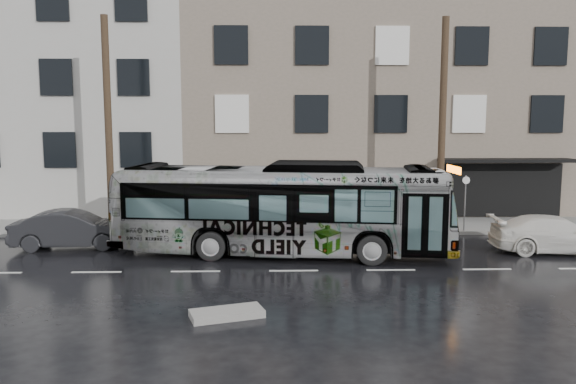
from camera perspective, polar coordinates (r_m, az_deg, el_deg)
name	(u,v)px	position (r m, az deg, el deg)	size (l,w,h in m)	color
ground	(291,253)	(20.94, 0.32, -6.21)	(120.00, 120.00, 0.00)	black
sidewalk	(288,226)	(25.72, -0.04, -3.51)	(90.00, 3.60, 0.15)	gray
building_taupe	(369,110)	(33.55, 8.25, 8.24)	(20.00, 12.00, 11.00)	gray
utility_pole_front	(442,126)	(24.72, 15.40, 6.47)	(0.30, 0.30, 9.00)	#3F311F
utility_pole_rear	(108,126)	(24.62, -17.78, 6.38)	(0.30, 0.30, 9.00)	#3F311F
sign_post	(465,203)	(25.31, 17.53, -1.09)	(0.06, 0.06, 2.40)	slate
bus	(282,209)	(20.42, -0.60, -1.70)	(2.85, 12.18, 3.39)	#B2B2B2
white_sedan	(555,234)	(23.14, 25.53, -3.90)	(1.91, 4.70, 1.36)	silver
dark_sedan	(73,229)	(23.12, -21.04, -3.57)	(1.54, 4.42, 1.46)	black
slush_pile	(227,313)	(14.42, -6.23, -12.16)	(1.80, 0.80, 0.18)	gray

